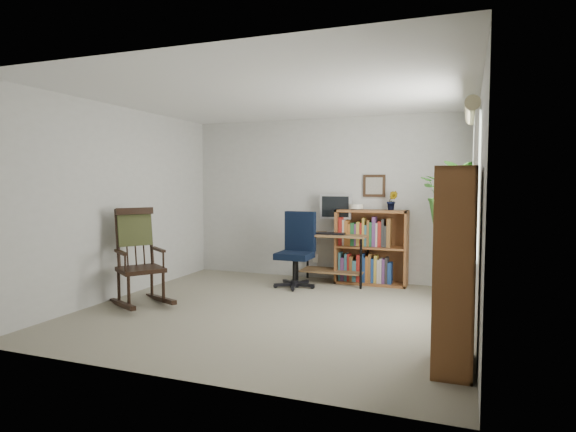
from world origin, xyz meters
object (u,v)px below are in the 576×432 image
at_px(low_bookshelf, 371,247).
at_px(tall_bookshelf, 455,268).
at_px(desk, 333,258).
at_px(office_chair, 294,249).
at_px(rocking_chair, 140,256).

relative_size(low_bookshelf, tall_bookshelf, 0.68).
distance_m(desk, tall_bookshelf, 3.25).
xyz_separation_m(desk, tall_bookshelf, (1.72, -2.73, 0.43)).
height_order(office_chair, tall_bookshelf, tall_bookshelf).
height_order(rocking_chair, tall_bookshelf, tall_bookshelf).
bearing_deg(rocking_chair, desk, -6.59).
relative_size(desk, low_bookshelf, 0.94).
xyz_separation_m(low_bookshelf, tall_bookshelf, (1.19, -2.85, 0.25)).
bearing_deg(desk, rocking_chair, -132.11).
height_order(office_chair, rocking_chair, rocking_chair).
xyz_separation_m(desk, low_bookshelf, (0.53, 0.12, 0.17)).
distance_m(desk, rocking_chair, 2.69).
xyz_separation_m(office_chair, low_bookshelf, (0.95, 0.57, 0.00)).
distance_m(rocking_chair, tall_bookshelf, 3.60).
bearing_deg(desk, tall_bookshelf, -57.76).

